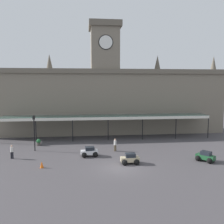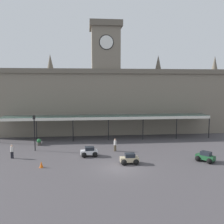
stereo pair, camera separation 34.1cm
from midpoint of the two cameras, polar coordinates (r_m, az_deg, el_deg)
ground_plane at (r=26.46m, az=2.00°, el=-12.91°), size 140.00×140.00×0.00m
station_building at (r=43.97m, az=-1.30°, el=3.44°), size 42.63×5.59×19.39m
entrance_canopy at (r=39.34m, az=-0.74°, el=-1.04°), size 33.21×3.26×3.78m
car_beige_sedan at (r=27.64m, az=4.44°, el=-10.98°), size 2.06×1.54×1.19m
car_green_sedan at (r=30.28m, az=21.28°, el=-9.84°), size 2.17×2.24×1.19m
car_white_sedan at (r=30.41m, az=-5.03°, el=-9.35°), size 2.13×1.65×1.19m
pedestrian_beside_cars at (r=31.65m, az=-22.03°, el=-8.41°), size 0.37×0.34×1.67m
pedestrian_crossing_forecourt at (r=32.47m, az=1.03°, el=-7.56°), size 0.34×0.34×1.67m
victorian_lamppost at (r=33.81m, az=-17.38°, el=-3.70°), size 0.30×0.30×4.79m
traffic_cone at (r=27.44m, az=-15.83°, el=-11.68°), size 0.40×0.40×0.69m
planter_near_kerb at (r=37.05m, az=-16.42°, el=-6.73°), size 0.60×0.60×0.96m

